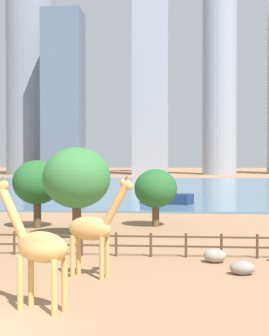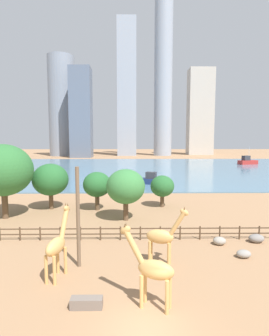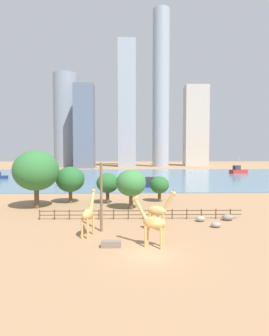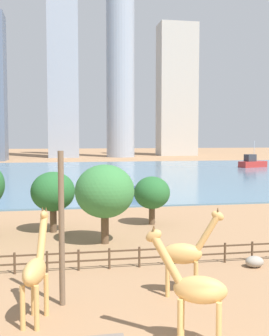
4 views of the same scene
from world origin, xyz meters
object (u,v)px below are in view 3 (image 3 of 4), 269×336
Objects in this scene: boulder_by_pole at (201,219)px; tree_right_small at (70,179)px; giraffe_companion at (152,222)px; feeding_trough at (111,244)px; boat_sailboat at (238,171)px; boat_ferry at (152,184)px; tree_center_broad at (108,183)px; boulder_small at (216,225)px; tree_right_tall at (131,183)px; giraffe_tall at (88,214)px; tree_left_large at (36,171)px; boulder_near_fence at (228,217)px; giraffe_young at (159,211)px; utility_pole at (101,197)px; tree_left_small at (159,185)px.

tree_right_small reaches higher than boulder_by_pole.
giraffe_companion is at bearing -60.61° from tree_right_small.
feeding_trough is 0.22× the size of boat_sailboat.
boat_ferry is at bearing 50.70° from tree_right_small.
tree_center_broad is at bearing -5.82° from tree_right_small.
tree_center_broad is at bearing 132.62° from boulder_small.
feeding_trough is at bearing -96.66° from tree_right_tall.
feeding_trough is 23.53m from tree_right_small.
giraffe_tall is 0.54× the size of tree_left_large.
boulder_near_fence is 0.23× the size of tree_right_small.
tree_left_large is (-17.59, 12.26, 3.66)m from giraffe_young.
feeding_trough is (1.39, -4.96, -3.46)m from utility_pole.
tree_center_broad is (-2.04, 20.98, 3.18)m from feeding_trough.
feeding_trough is 0.30× the size of tree_right_tall.
boat_ferry reaches higher than feeding_trough.
tree_left_small is at bearing 72.84° from feeding_trough.
boulder_small is at bearing -128.96° from boulder_near_fence.
boat_ferry is (7.37, 40.98, 0.77)m from feeding_trough.
giraffe_young is at bearing -34.89° from tree_left_large.
tree_left_large is (-23.25, 8.50, 5.50)m from boulder_by_pole.
boat_sailboat reaches higher than giraffe_tall.
boat_ferry is (-4.21, 34.79, 0.75)m from boulder_small.
boulder_small is at bearing -133.15° from boat_sailboat.
tree_left_large reaches higher than feeding_trough.
boat_sailboat is at bearing 65.73° from boulder_small.
tree_right_small is at bearing 142.37° from boulder_small.
giraffe_companion is 4.07× the size of boulder_by_pole.
tree_left_small is (-3.56, 13.73, 2.60)m from boulder_by_pole.
giraffe_young is 7.04m from boulder_by_pole.
boat_ferry is 61.93m from boat_sailboat.
tree_left_large is (-10.18, 13.99, 3.57)m from giraffe_tall.
boat_ferry is (15.83, 19.34, -3.01)m from tree_right_small.
boat_sailboat is (56.71, 65.86, -2.72)m from tree_right_small.
giraffe_companion is 22.79m from tree_left_small.
utility_pole is at bearing -164.25° from boulder_near_fence.
tree_right_small reaches higher than tree_left_small.
boat_ferry reaches higher than boulder_near_fence.
boulder_near_fence is 1.22× the size of boulder_by_pole.
utility_pole reaches higher than boulder_near_fence.
boulder_small is at bearing 26.19° from giraffe_young.
utility_pole is at bearing -161.91° from boulder_by_pole.
boat_sailboat is at bearing 64.38° from boulder_by_pole.
giraffe_young reaches higher than tree_left_small.
utility_pole reaches higher than boulder_small.
boulder_by_pole is 87.22m from boat_sailboat.
tree_right_small is at bearing -107.00° from boat_ferry.
tree_center_broad is 6.48m from tree_right_small.
boulder_by_pole is 0.13× the size of tree_left_large.
giraffe_young is 0.61× the size of utility_pole.
giraffe_tall is at bearing -5.21° from giraffe_companion.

